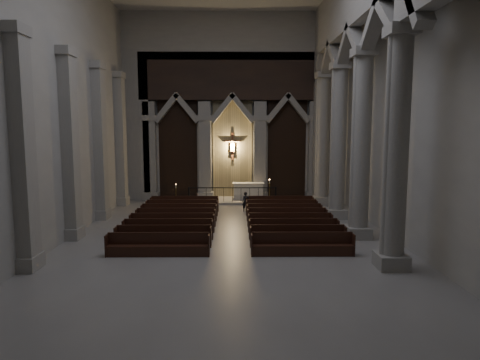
{
  "coord_description": "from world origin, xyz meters",
  "views": [
    {
      "loc": [
        0.19,
        -16.55,
        4.8
      ],
      "look_at": [
        0.4,
        3.0,
        2.35
      ],
      "focal_mm": 32.0,
      "sensor_mm": 36.0,
      "label": 1
    }
  ],
  "objects_px": {
    "altar": "(248,191)",
    "worshipper": "(246,202)",
    "candle_stand_right": "(269,197)",
    "pews": "(231,223)",
    "altar_rail": "(232,193)",
    "candle_stand_left": "(176,200)"
  },
  "relations": [
    {
      "from": "altar",
      "to": "worshipper",
      "type": "distance_m",
      "value": 3.48
    },
    {
      "from": "altar",
      "to": "candle_stand_right",
      "type": "distance_m",
      "value": 1.74
    },
    {
      "from": "pews",
      "to": "worshipper",
      "type": "height_order",
      "value": "worshipper"
    },
    {
      "from": "altar",
      "to": "candle_stand_right",
      "type": "xyz_separation_m",
      "value": [
        1.28,
        -1.16,
        -0.25
      ]
    },
    {
      "from": "altar",
      "to": "candle_stand_right",
      "type": "height_order",
      "value": "candle_stand_right"
    },
    {
      "from": "altar_rail",
      "to": "candle_stand_left",
      "type": "relative_size",
      "value": 4.06
    },
    {
      "from": "altar",
      "to": "pews",
      "type": "distance_m",
      "value": 7.72
    },
    {
      "from": "altar_rail",
      "to": "candle_stand_right",
      "type": "bearing_deg",
      "value": 0.26
    },
    {
      "from": "candle_stand_right",
      "to": "worshipper",
      "type": "bearing_deg",
      "value": -123.5
    },
    {
      "from": "pews",
      "to": "worshipper",
      "type": "bearing_deg",
      "value": 79.41
    },
    {
      "from": "candle_stand_right",
      "to": "worshipper",
      "type": "height_order",
      "value": "candle_stand_right"
    },
    {
      "from": "candle_stand_right",
      "to": "pews",
      "type": "distance_m",
      "value": 6.89
    },
    {
      "from": "candle_stand_left",
      "to": "worshipper",
      "type": "distance_m",
      "value": 4.49
    },
    {
      "from": "altar_rail",
      "to": "candle_stand_left",
      "type": "xyz_separation_m",
      "value": [
        -3.41,
        -0.68,
        -0.35
      ]
    },
    {
      "from": "altar_rail",
      "to": "candle_stand_left",
      "type": "bearing_deg",
      "value": -168.64
    },
    {
      "from": "candle_stand_right",
      "to": "worshipper",
      "type": "distance_m",
      "value": 2.78
    },
    {
      "from": "candle_stand_left",
      "to": "candle_stand_right",
      "type": "distance_m",
      "value": 5.76
    },
    {
      "from": "candle_stand_left",
      "to": "candle_stand_right",
      "type": "height_order",
      "value": "candle_stand_right"
    },
    {
      "from": "altar",
      "to": "pews",
      "type": "height_order",
      "value": "altar"
    },
    {
      "from": "candle_stand_right",
      "to": "worshipper",
      "type": "relative_size",
      "value": 1.4
    },
    {
      "from": "worshipper",
      "to": "candle_stand_right",
      "type": "bearing_deg",
      "value": 55.65
    },
    {
      "from": "altar_rail",
      "to": "candle_stand_right",
      "type": "xyz_separation_m",
      "value": [
        2.31,
        0.01,
        -0.29
      ]
    }
  ]
}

